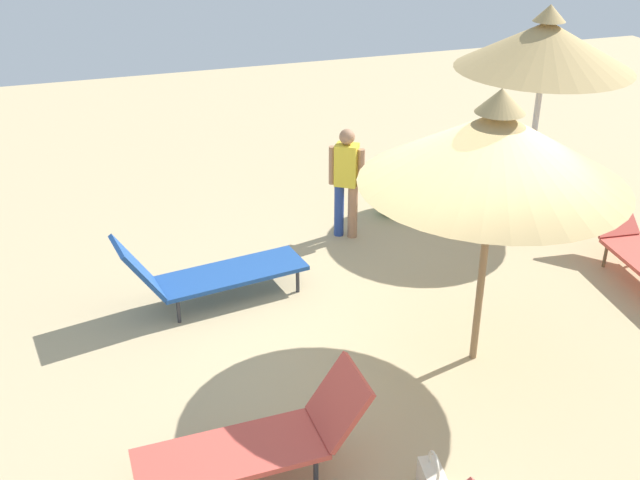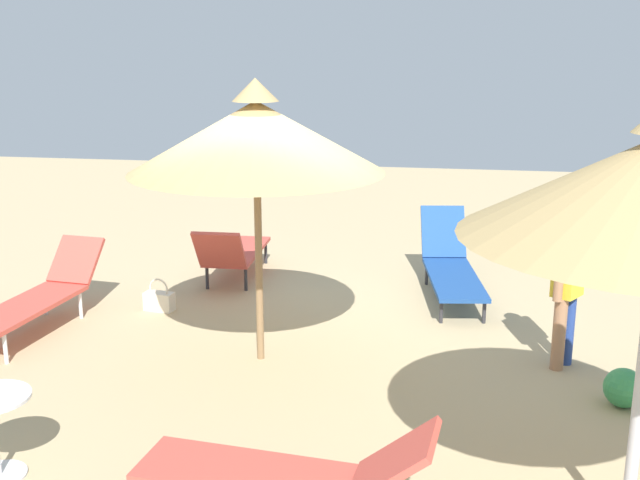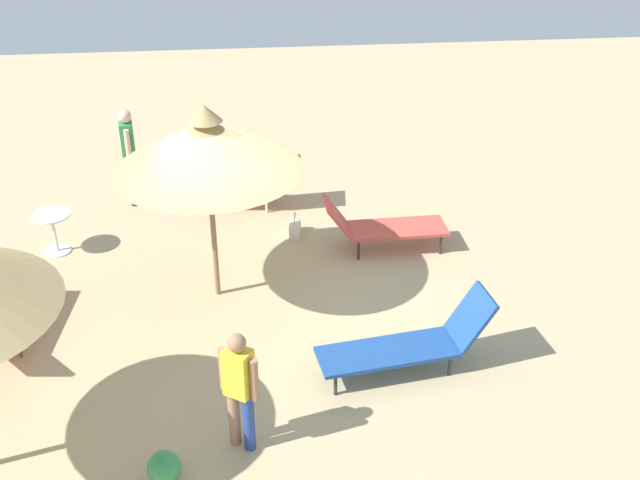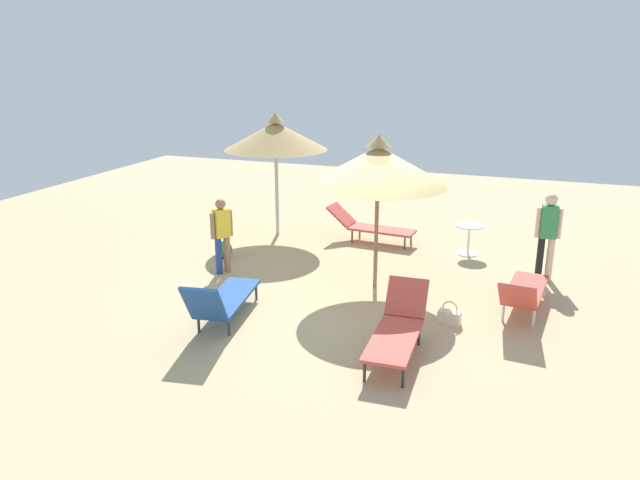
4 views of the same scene
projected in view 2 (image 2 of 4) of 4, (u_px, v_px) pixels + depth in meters
The scene contains 9 objects.
ground at pixel (287, 344), 8.47m from camera, with size 24.00×24.00×0.10m, color tan.
parasol_umbrella_far_right at pixel (256, 136), 7.40m from camera, with size 2.49×2.49×2.84m.
lounge_chair_edge at pixel (451, 264), 9.86m from camera, with size 0.91×2.21×0.97m.
lounge_chair_near_right at pixel (288, 471), 5.19m from camera, with size 2.09×0.76×0.79m.
lounge_chair_near_left at pixel (233, 251), 10.42m from camera, with size 0.68×1.92×0.89m.
lounge_chair_front at pixel (40, 294), 8.69m from camera, with size 0.78×2.11×0.85m.
person_standing_back at pixel (567, 286), 7.57m from camera, with size 0.34×0.41×1.51m.
handbag at pixel (159, 300), 9.36m from camera, with size 0.38×0.22×0.40m.
beach_ball at pixel (624, 388), 6.89m from camera, with size 0.36×0.36×0.36m, color #338C4C.
Camera 2 is at (1.69, -7.73, 3.19)m, focal length 43.39 mm.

